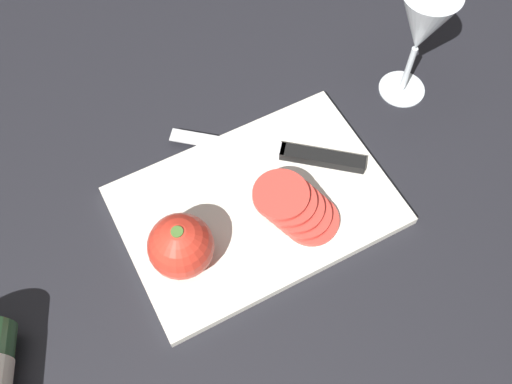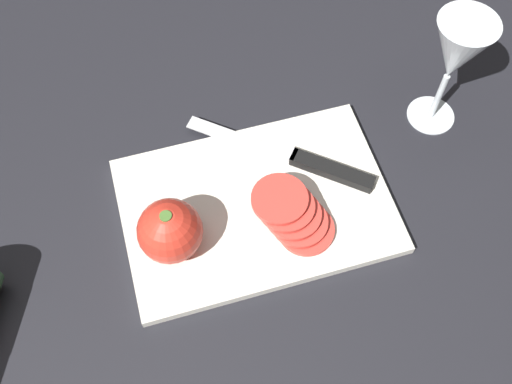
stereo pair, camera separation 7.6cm
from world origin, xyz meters
name	(u,v)px [view 2 (the right image)]	position (x,y,z in m)	size (l,w,h in m)	color
ground_plane	(233,222)	(0.00, 0.00, 0.00)	(3.00, 3.00, 0.00)	black
cutting_board	(256,205)	(0.03, 0.01, 0.01)	(0.35, 0.24, 0.01)	silver
wine_glass	(456,54)	(0.32, 0.09, 0.13)	(0.08, 0.08, 0.19)	silver
whole_tomato	(170,231)	(-0.08, -0.02, 0.05)	(0.08, 0.08, 0.08)	red
knife	(315,165)	(0.13, 0.04, 0.02)	(0.22, 0.19, 0.01)	silver
tomato_slice_stack_near	(293,214)	(0.07, -0.03, 0.03)	(0.10, 0.11, 0.04)	#D63D33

